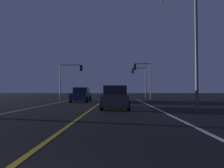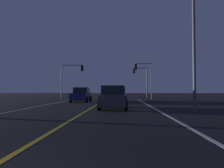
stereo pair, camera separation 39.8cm
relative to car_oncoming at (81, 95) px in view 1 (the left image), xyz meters
name	(u,v)px [view 1 (the left image)]	position (x,y,z in m)	size (l,w,h in m)	color
lane_edge_right	(165,113)	(7.18, -11.32, -0.82)	(0.16, 35.05, 0.01)	silver
lane_edge_left	(11,112)	(-2.35, -11.32, -0.82)	(0.16, 35.05, 0.01)	silver
lane_center_divider	(87,112)	(2.41, -11.32, -0.82)	(0.16, 35.05, 0.01)	gold
car_oncoming	(81,95)	(0.00, 0.00, 0.00)	(2.02, 4.30, 1.70)	black
car_ahead_far	(118,95)	(4.34, 1.41, 0.00)	(2.02, 4.30, 1.70)	black
car_lead_same_lane	(115,98)	(4.12, -8.83, 0.00)	(2.02, 4.30, 1.70)	black
traffic_light_near_right	(142,73)	(7.98, 6.71, 3.15)	(2.62, 0.36, 5.38)	#4C4C51
traffic_light_near_left	(71,73)	(-2.70, 6.71, 3.09)	(3.46, 0.36, 5.22)	#4C4C51
traffic_light_far_right	(139,76)	(8.02, 12.21, 3.11)	(2.54, 0.36, 5.33)	#4C4C51
street_lamp_right_near	(187,35)	(8.65, -11.10, 4.01)	(2.39, 0.44, 7.52)	#4C4C51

